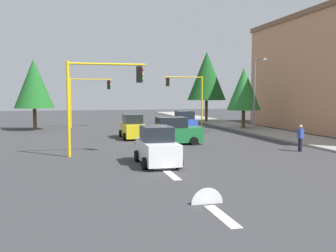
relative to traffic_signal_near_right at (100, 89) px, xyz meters
name	(u,v)px	position (x,y,z in m)	size (l,w,h in m)	color
ground_plane	(169,141)	(-6.00, 5.67, -3.92)	(120.00, 120.00, 0.00)	#353538
sidewalk_kerb	(261,131)	(-11.00, 16.17, -3.85)	(80.00, 4.00, 0.15)	gray
lane_arrow_near	(167,172)	(5.51, 2.67, -3.92)	(2.40, 1.10, 1.10)	silver
lane_arrow_mid	(213,208)	(11.51, 2.67, -3.92)	(2.40, 1.10, 1.10)	silver
traffic_signal_near_right	(100,89)	(0.00, 0.00, 0.00)	(0.36, 4.59, 5.53)	yellow
traffic_signal_far_right	(88,92)	(-20.00, 0.02, -0.10)	(0.36, 4.59, 5.38)	yellow
traffic_signal_far_left	(187,90)	(-20.00, 11.38, 0.13)	(0.36, 4.59, 5.74)	yellow
street_lamp_curbside	(257,86)	(-9.61, 14.87, 0.43)	(2.15, 0.28, 7.00)	slate
tree_roadside_far	(207,76)	(-24.00, 15.17, 2.03)	(4.93, 4.93, 9.05)	brown
tree_opposite_side	(34,84)	(-18.00, -5.33, 0.75)	(3.91, 3.91, 7.12)	brown
tree_roadside_mid	(244,89)	(-14.00, 15.67, 0.24)	(3.50, 3.50, 6.37)	brown
car_white	(157,147)	(3.56, 2.61, -3.03)	(3.79, 1.97, 1.98)	white
car_green	(173,132)	(-4.00, 5.48, -3.03)	(2.05, 4.02, 1.98)	#1E7238
car_blue	(184,122)	(-13.46, 9.07, -3.03)	(3.62, 2.06, 1.98)	blue
car_yellow	(133,127)	(-8.48, 3.20, -3.03)	(4.14, 1.95, 1.98)	yellow
pedestrian_crossing	(300,137)	(1.35, 12.41, -3.01)	(0.40, 0.24, 1.70)	#262638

